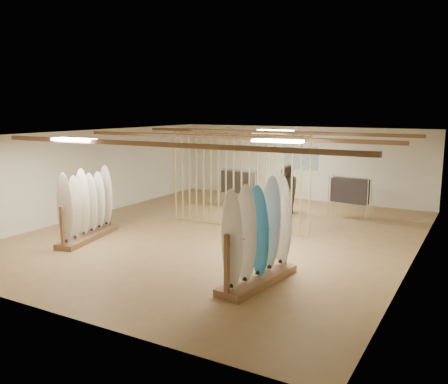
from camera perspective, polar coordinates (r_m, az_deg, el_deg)
The scene contains 16 objects.
floor at distance 13.40m, azimuth -0.00°, elevation -5.06°, with size 12.00×12.00×0.00m, color #9F7A4D.
ceiling at distance 12.95m, azimuth -0.00°, elevation 6.99°, with size 12.00×12.00×0.00m, color #9A9792.
wall_back at distance 18.51m, azimuth 9.19°, elevation 3.44°, with size 12.00×12.00×0.00m, color silver.
wall_front at distance 8.52m, azimuth -20.35°, elevation -4.83°, with size 12.00×12.00×0.00m, color silver.
wall_left at distance 16.13m, azimuth -15.67°, elevation 2.23°, with size 12.00×12.00×0.00m, color silver.
wall_right at distance 11.53m, azimuth 22.18°, elevation -1.16°, with size 12.00×12.00×0.00m, color silver.
ceiling_slats at distance 12.96m, azimuth -0.00°, elevation 6.63°, with size 9.50×6.12×0.10m, color brown.
light_panels at distance 12.95m, azimuth -0.00°, elevation 6.72°, with size 1.20×0.35×0.06m, color white.
bamboo_partition at distance 13.79m, azimuth 1.63°, elevation 1.32°, with size 4.45×0.05×2.78m.
poster at distance 18.47m, azimuth 9.18°, elevation 4.05°, with size 1.40×0.03×0.90m, color teal.
rack_left at distance 13.24m, azimuth -16.13°, elevation -2.79°, with size 1.01×2.38×1.87m.
rack_right at distance 9.54m, azimuth 4.14°, elevation -6.93°, with size 0.86×2.25×2.09m.
clothing_rack_a at distance 16.92m, azimuth 1.68°, elevation 1.23°, with size 1.29×0.34×1.38m.
clothing_rack_b at distance 15.65m, azimuth 14.90°, elevation 0.14°, with size 1.27×0.44×1.37m.
shopper_a at distance 16.10m, azimuth 7.37°, elevation 0.64°, with size 0.64×0.44×1.76m, color #222329.
shopper_b at distance 15.96m, azimuth 7.65°, elevation 0.77°, with size 0.91×0.71×1.88m, color #39332C.
Camera 1 is at (6.36, -11.26, 3.50)m, focal length 38.00 mm.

